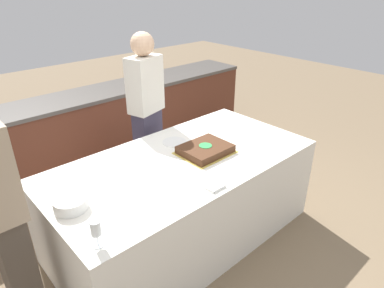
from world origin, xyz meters
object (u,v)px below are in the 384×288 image
object	(u,v)px
plate_stack	(71,204)
person_seated_left	(4,221)
cake	(205,149)
wine_glass	(96,229)
person_cutting_cake	(147,114)

from	to	relation	value
plate_stack	person_seated_left	xyz separation A→B (m)	(-0.38, 0.01, 0.06)
cake	wine_glass	distance (m)	1.25
plate_stack	person_cutting_cake	bearing A→B (deg)	34.39
plate_stack	person_seated_left	bearing A→B (deg)	177.84
cake	person_cutting_cake	xyz separation A→B (m)	(0.00, 0.82, 0.07)
wine_glass	person_seated_left	bearing A→B (deg)	128.85
wine_glass	plate_stack	bearing A→B (deg)	85.20
wine_glass	person_seated_left	distance (m)	0.54
plate_stack	wine_glass	size ratio (longest dim) A/B	1.31
cake	person_seated_left	distance (m)	1.53
plate_stack	person_seated_left	size ratio (longest dim) A/B	0.13
person_cutting_cake	plate_stack	bearing A→B (deg)	18.87
plate_stack	wine_glass	xyz separation A→B (m)	(-0.03, -0.41, 0.07)
person_cutting_cake	person_seated_left	distance (m)	1.71
wine_glass	person_cutting_cake	world-z (taller)	person_cutting_cake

